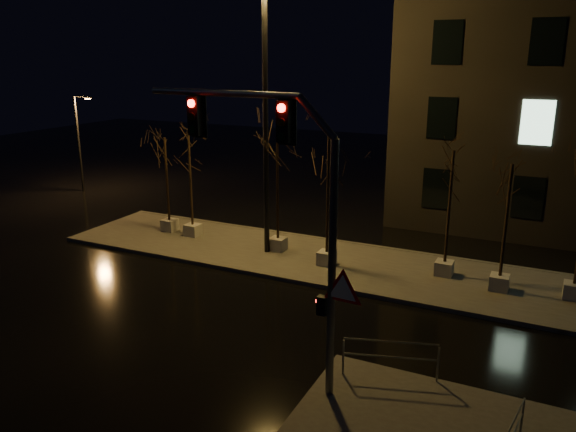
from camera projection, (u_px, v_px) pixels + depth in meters
The scene contains 12 objects.
ground at pixel (233, 317), 18.37m from camera, with size 90.00×90.00×0.00m, color black.
median at pixel (307, 258), 23.54m from camera, with size 22.00×5.00×0.15m, color #47433F.
tree_0 at pixel (166, 159), 26.00m from camera, with size 1.80×1.80×4.59m.
tree_1 at pixel (189, 155), 25.16m from camera, with size 1.80×1.80×5.03m.
tree_2 at pixel (277, 154), 23.12m from camera, with size 1.80×1.80×5.55m.
tree_3 at pixel (329, 162), 21.44m from camera, with size 1.80×1.80×5.50m.
tree_4 at pixel (451, 179), 20.49m from camera, with size 1.80×1.80×4.94m.
tree_5 at pixel (509, 193), 19.18m from camera, with size 1.80×1.80×4.71m.
traffic_signal_mast at pixel (287, 201), 13.22m from camera, with size 5.98×0.47×7.31m.
streetlight_main at pixel (265, 103), 22.35m from camera, with size 2.67×1.11×10.86m.
streetlight_far at pixel (80, 140), 34.63m from camera, with size 1.14×0.46×5.91m.
guard_rail_a at pixel (390, 354), 14.47m from camera, with size 2.37×0.76×1.07m.
Camera 1 is at (8.89, -14.29, 8.26)m, focal length 35.00 mm.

